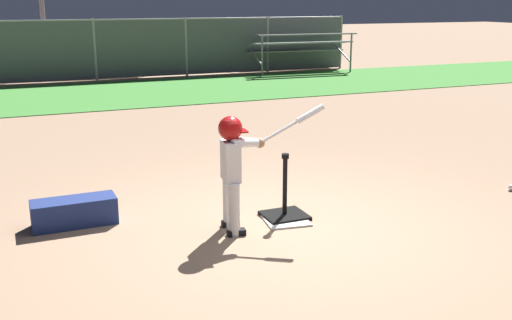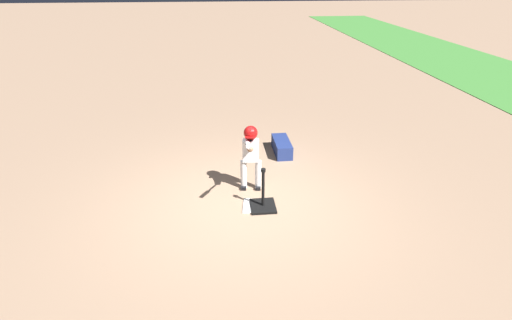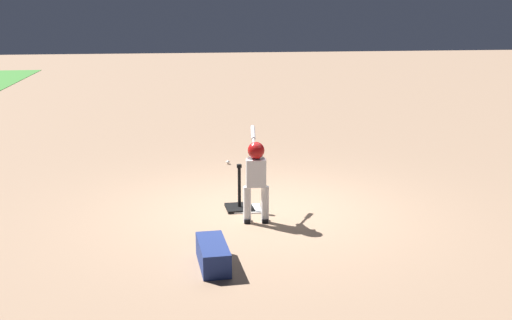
# 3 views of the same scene
# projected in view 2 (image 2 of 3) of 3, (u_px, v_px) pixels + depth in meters

# --- Properties ---
(ground_plane) EXTENTS (90.00, 90.00, 0.00)m
(ground_plane) POSITION_uv_depth(u_px,v_px,m) (243.00, 205.00, 6.58)
(ground_plane) COLOR #93755B
(home_plate) EXTENTS (0.50, 0.50, 0.02)m
(home_plate) POSITION_uv_depth(u_px,v_px,m) (257.00, 206.00, 6.52)
(home_plate) COLOR white
(home_plate) RESTS_ON ground_plane
(batting_tee) EXTENTS (0.45, 0.41, 0.70)m
(batting_tee) POSITION_uv_depth(u_px,v_px,m) (263.00, 202.00, 6.47)
(batting_tee) COLOR black
(batting_tee) RESTS_ON ground_plane
(batter_child) EXTENTS (1.08, 0.38, 1.25)m
(batter_child) POSITION_uv_depth(u_px,v_px,m) (251.00, 150.00, 6.72)
(batter_child) COLOR silver
(batter_child) RESTS_ON ground_plane
(equipment_bag) EXTENTS (0.84, 0.33, 0.28)m
(equipment_bag) POSITION_uv_depth(u_px,v_px,m) (282.00, 147.00, 8.37)
(equipment_bag) COLOR navy
(equipment_bag) RESTS_ON ground_plane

